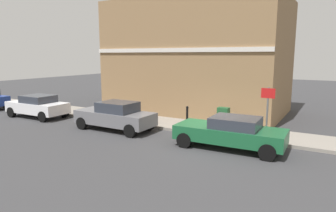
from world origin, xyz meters
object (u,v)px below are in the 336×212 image
(car_white, at_px, (38,106))
(street_sign, at_px, (268,105))
(utility_cabinet, at_px, (223,120))
(car_green, at_px, (231,132))
(car_grey, at_px, (115,116))
(bollard_near_cabinet, at_px, (187,115))

(car_white, distance_m, street_sign, 13.68)
(utility_cabinet, xyz_separation_m, street_sign, (-0.48, -2.18, 0.98))
(car_green, height_order, street_sign, street_sign)
(car_green, height_order, utility_cabinet, car_green)
(car_green, relative_size, utility_cabinet, 3.93)
(car_grey, distance_m, car_white, 6.31)
(car_grey, height_order, utility_cabinet, car_grey)
(street_sign, bearing_deg, utility_cabinet, 77.58)
(car_grey, bearing_deg, car_white, -0.39)
(car_white, distance_m, bollard_near_cabinet, 9.58)
(car_green, bearing_deg, car_grey, -2.17)
(bollard_near_cabinet, bearing_deg, car_green, -126.42)
(utility_cabinet, relative_size, street_sign, 0.50)
(bollard_near_cabinet, bearing_deg, street_sign, -97.83)
(car_green, distance_m, car_white, 12.48)
(car_white, relative_size, street_sign, 1.76)
(car_green, distance_m, street_sign, 2.26)
(street_sign, bearing_deg, car_green, 148.41)
(car_grey, bearing_deg, car_green, 179.83)
(car_green, distance_m, utility_cabinet, 2.49)
(car_grey, bearing_deg, street_sign, -166.52)
(car_grey, xyz_separation_m, utility_cabinet, (2.15, -5.06, -0.08))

